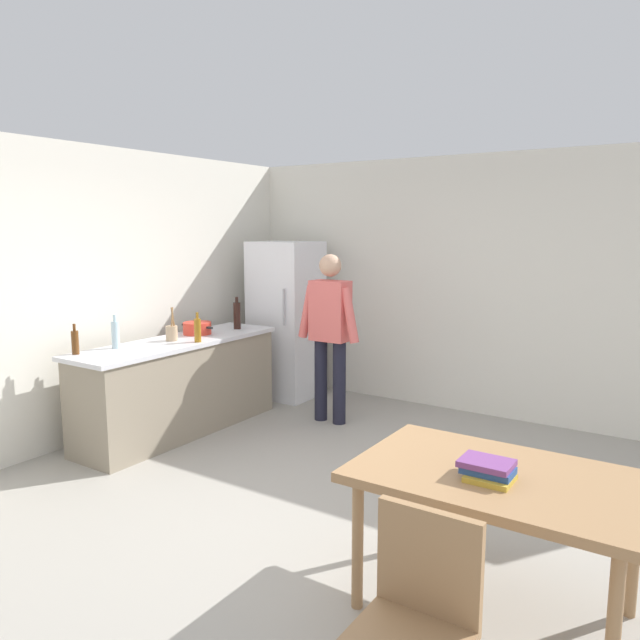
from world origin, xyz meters
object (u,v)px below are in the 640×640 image
refrigerator (286,320)px  utensil_jar (172,332)px  bottle_water_clear (115,334)px  bottle_oil_amber (198,330)px  book_stack (488,470)px  chair (416,616)px  person (330,327)px  cooking_pot (197,328)px  bottle_beer_brown (75,342)px  bottle_wine_dark (237,315)px  dining_table (497,488)px

refrigerator → utensil_jar: 1.65m
bottle_water_clear → refrigerator: bearing=82.9°
bottle_oil_amber → book_stack: (3.15, -1.24, -0.22)m
chair → bottle_water_clear: bottle_water_clear is taller
refrigerator → chair: bearing=-48.0°
book_stack → bottle_oil_amber: bearing=158.6°
bottle_oil_amber → person: bearing=50.8°
person → utensil_jar: (-1.08, -1.09, 0.00)m
person → cooking_pot: person is taller
bottle_water_clear → bottle_beer_brown: bottle_water_clear is taller
bottle_oil_amber → utensil_jar: bearing=-161.7°
bottle_beer_brown → bottle_oil_amber: bearing=64.0°
bottle_wine_dark → bottle_water_clear: (-0.22, -1.37, -0.02)m
refrigerator → dining_table: refrigerator is taller
dining_table → bottle_beer_brown: bearing=177.3°
person → bottle_water_clear: bearing=-127.0°
cooking_pot → utensil_jar: utensil_jar is taller
chair → bottle_oil_amber: bottle_oil_amber is taller
chair → bottle_water_clear: bearing=146.6°
refrigerator → bottle_oil_amber: (0.13, -1.56, 0.12)m
cooking_pot → bottle_oil_amber: (0.31, -0.31, 0.06)m
bottle_wine_dark → bottle_beer_brown: (-0.29, -1.73, -0.04)m
refrigerator → book_stack: 4.31m
person → cooking_pot: size_ratio=4.25×
utensil_jar → bottle_oil_amber: bearing=18.3°
bottle_oil_amber → bottle_wine_dark: bearing=103.2°
person → dining_table: (2.35, -2.15, -0.31)m
utensil_jar → bottle_wine_dark: size_ratio=0.94×
cooking_pot → bottle_oil_amber: size_ratio=1.43×
person → book_stack: person is taller
bottle_water_clear → book_stack: 3.61m
person → bottle_beer_brown: bearing=-123.2°
bottle_oil_amber → bottle_water_clear: bottle_water_clear is taller
book_stack → refrigerator: bearing=139.5°
bottle_oil_amber → book_stack: bottle_oil_amber is taller
bottle_wine_dark → cooking_pot: bearing=-106.1°
bottle_oil_amber → refrigerator: bearing=94.7°
dining_table → utensil_jar: 3.60m
chair → bottle_water_clear: 3.90m
bottle_water_clear → bottle_beer_brown: 0.36m
person → chair: person is taller
person → bottle_water_clear: 2.03m
dining_table → chair: 0.98m
refrigerator → utensil_jar: bearing=-94.4°
bottle_wine_dark → bottle_oil_amber: 0.78m
chair → bottle_beer_brown: 3.85m
bottle_beer_brown → chair: bearing=-17.4°
bottle_wine_dark → bottle_oil_amber: (0.18, -0.76, -0.03)m
person → chair: (2.35, -3.11, -0.44)m
dining_table → utensil_jar: (-3.43, 1.05, 0.31)m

